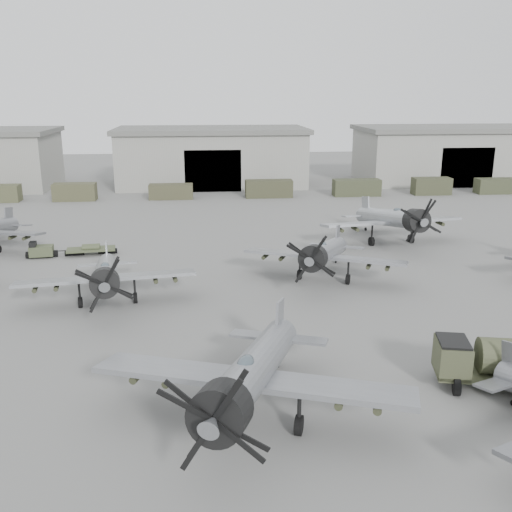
{
  "coord_description": "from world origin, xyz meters",
  "views": [
    {
      "loc": [
        -1.58,
        -27.11,
        13.99
      ],
      "look_at": [
        2.17,
        12.46,
        2.5
      ],
      "focal_mm": 40.0,
      "sensor_mm": 36.0,
      "label": 1
    }
  ],
  "objects_px": {
    "aircraft_far_1": "(394,219)",
    "aircraft_mid_1": "(106,275)",
    "aircraft_near_1": "(250,376)",
    "tug_trailer": "(60,250)",
    "aircraft_mid_2": "(324,253)",
    "fuel_tanker": "(504,360)"
  },
  "relations": [
    {
      "from": "aircraft_near_1",
      "to": "fuel_tanker",
      "type": "xyz_separation_m",
      "value": [
        12.58,
        2.44,
        -1.07
      ]
    },
    {
      "from": "aircraft_mid_1",
      "to": "aircraft_mid_2",
      "type": "relative_size",
      "value": 1.0
    },
    {
      "from": "aircraft_mid_2",
      "to": "aircraft_far_1",
      "type": "xyz_separation_m",
      "value": [
        8.84,
        10.3,
        0.23
      ]
    },
    {
      "from": "aircraft_mid_2",
      "to": "fuel_tanker",
      "type": "bearing_deg",
      "value": -48.27
    },
    {
      "from": "aircraft_far_1",
      "to": "tug_trailer",
      "type": "xyz_separation_m",
      "value": [
        -30.42,
        -1.19,
        -1.94
      ]
    },
    {
      "from": "aircraft_far_1",
      "to": "fuel_tanker",
      "type": "bearing_deg",
      "value": -106.48
    },
    {
      "from": "aircraft_near_1",
      "to": "aircraft_far_1",
      "type": "relative_size",
      "value": 1.0
    },
    {
      "from": "fuel_tanker",
      "to": "aircraft_mid_2",
      "type": "bearing_deg",
      "value": 120.31
    },
    {
      "from": "tug_trailer",
      "to": "aircraft_mid_1",
      "type": "bearing_deg",
      "value": -71.55
    },
    {
      "from": "aircraft_mid_1",
      "to": "aircraft_mid_2",
      "type": "distance_m",
      "value": 15.96
    },
    {
      "from": "aircraft_near_1",
      "to": "aircraft_mid_2",
      "type": "relative_size",
      "value": 1.14
    },
    {
      "from": "aircraft_far_1",
      "to": "aircraft_mid_1",
      "type": "bearing_deg",
      "value": -159.6
    },
    {
      "from": "aircraft_mid_1",
      "to": "aircraft_near_1",
      "type": "bearing_deg",
      "value": -70.03
    },
    {
      "from": "fuel_tanker",
      "to": "tug_trailer",
      "type": "distance_m",
      "value": 37.32
    },
    {
      "from": "aircraft_mid_1",
      "to": "tug_trailer",
      "type": "distance_m",
      "value": 14.11
    },
    {
      "from": "aircraft_mid_2",
      "to": "fuel_tanker",
      "type": "height_order",
      "value": "aircraft_mid_2"
    },
    {
      "from": "aircraft_near_1",
      "to": "fuel_tanker",
      "type": "bearing_deg",
      "value": 30.23
    },
    {
      "from": "aircraft_mid_2",
      "to": "aircraft_far_1",
      "type": "bearing_deg",
      "value": 73.26
    },
    {
      "from": "aircraft_mid_1",
      "to": "aircraft_far_1",
      "type": "xyz_separation_m",
      "value": [
        24.4,
        13.85,
        0.3
      ]
    },
    {
      "from": "aircraft_near_1",
      "to": "tug_trailer",
      "type": "bearing_deg",
      "value": 136.23
    },
    {
      "from": "aircraft_mid_2",
      "to": "tug_trailer",
      "type": "xyz_separation_m",
      "value": [
        -21.58,
        9.11,
        -1.71
      ]
    },
    {
      "from": "aircraft_near_1",
      "to": "aircraft_far_1",
      "type": "height_order",
      "value": "aircraft_near_1"
    }
  ]
}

